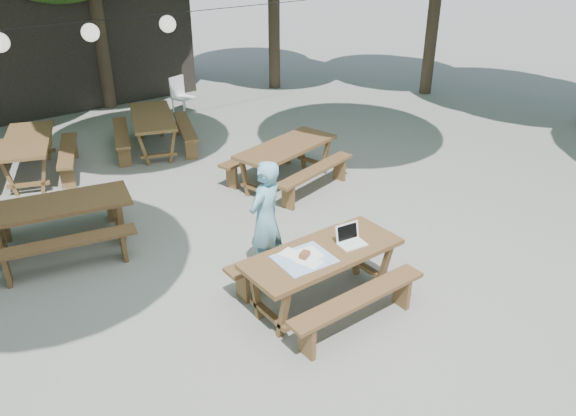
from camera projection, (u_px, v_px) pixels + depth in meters
The scene contains 12 objects.
ground at pixel (289, 279), 7.54m from camera, with size 80.00×80.00×0.00m, color slate.
pavilion at pixel (63, 44), 14.63m from camera, with size 6.00×3.00×2.80m, color black.
main_picnic_table at pixel (322, 276), 6.91m from camera, with size 2.00×1.58×0.75m.
picnic_table_nw at pixel (61, 225), 8.07m from camera, with size 2.20×1.95×0.75m.
picnic_table_ne at pixel (286, 164), 10.09m from camera, with size 2.23×1.99×0.75m.
picnic_table_far_w at pixel (31, 157), 10.38m from camera, with size 2.13×2.33×0.75m.
picnic_table_far_e at pixel (154, 132), 11.60m from camera, with size 2.13×2.32×0.75m.
woman at pixel (265, 219), 7.34m from camera, with size 0.59×0.39×1.63m, color #6DAEC7.
plastic_chair at pixel (183, 103), 13.85m from camera, with size 0.55×0.55×0.90m.
laptop at pixel (350, 239), 6.90m from camera, with size 0.36×0.30×0.24m.
tabletop_clutter at pixel (304, 258), 6.60m from camera, with size 0.68×0.62×0.08m.
paper_lanterns at pixel (91, 32), 10.61m from camera, with size 9.00×0.34×0.38m.
Camera 1 is at (-3.77, -5.00, 4.31)m, focal length 35.00 mm.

